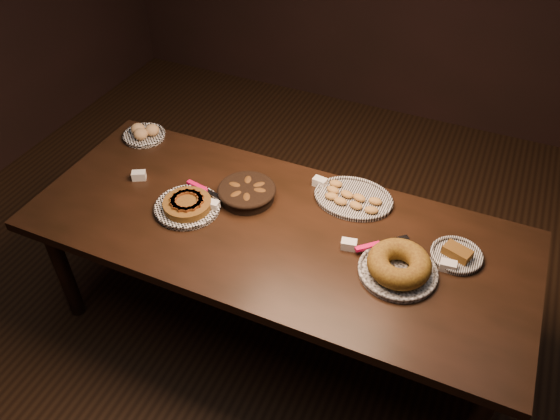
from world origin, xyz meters
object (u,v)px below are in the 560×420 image
at_px(apple_tart_plate, 188,205).
at_px(madeleine_platter, 353,198).
at_px(bundt_cake_plate, 399,266).
at_px(buffet_table, 275,238).

height_order(apple_tart_plate, madeleine_platter, apple_tart_plate).
height_order(apple_tart_plate, bundt_cake_plate, bundt_cake_plate).
bearing_deg(bundt_cake_plate, madeleine_platter, 129.17).
xyz_separation_m(buffet_table, madeleine_platter, (0.27, 0.33, 0.09)).
bearing_deg(madeleine_platter, apple_tart_plate, -129.36).
bearing_deg(buffet_table, bundt_cake_plate, -4.49).
xyz_separation_m(buffet_table, bundt_cake_plate, (0.60, -0.05, 0.12)).
relative_size(buffet_table, apple_tart_plate, 7.11).
relative_size(madeleine_platter, bundt_cake_plate, 0.99).
distance_m(buffet_table, bundt_cake_plate, 0.62).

